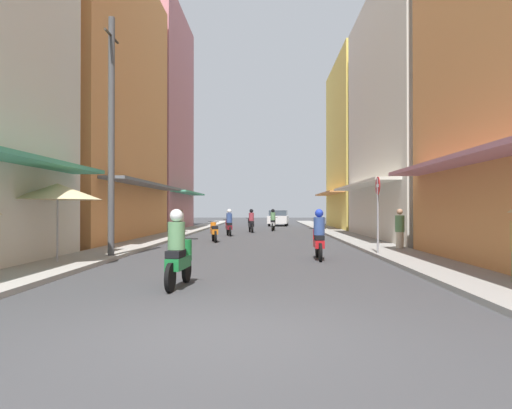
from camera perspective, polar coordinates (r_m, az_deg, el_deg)
name	(u,v)px	position (r m, az deg, el deg)	size (l,w,h in m)	color
ground_plane	(258,235)	(27.92, 0.20, -3.79)	(114.45, 114.45, 0.00)	#38383A
sidewalk_left	(174,234)	(28.46, -9.92, -3.60)	(1.80, 60.02, 0.12)	#9E9991
sidewalk_right	(342,235)	(28.26, 10.40, -3.62)	(1.80, 60.02, 0.12)	gray
building_left_mid	(81,101)	(25.94, -20.50, 11.73)	(7.05, 13.03, 14.17)	#D88C4C
building_left_far	(144,121)	(37.56, -13.44, 9.88)	(7.05, 10.44, 16.74)	#B7727F
building_right_mid	(428,115)	(26.17, 20.22, 10.17)	(7.05, 12.79, 12.87)	silver
building_right_far	(373,146)	(38.22, 14.04, 6.95)	(7.05, 10.82, 13.12)	#EFD159
motorbike_red	(319,237)	(14.75, 7.63, -3.95)	(0.55, 1.81, 1.58)	black
motorbike_black	(251,222)	(31.52, -0.61, -2.13)	(0.59, 1.80, 1.58)	black
motorbike_orange	(214,231)	(22.66, -5.12, -3.26)	(0.62, 1.79, 0.96)	black
motorbike_green	(179,252)	(9.62, -9.39, -5.77)	(0.55, 1.81, 1.58)	black
motorbike_silver	(273,221)	(33.84, 2.09, -2.03)	(0.55, 1.81, 1.58)	black
motorbike_maroon	(229,224)	(27.58, -3.32, -2.36)	(0.62, 1.79, 1.58)	black
parked_car	(278,218)	(43.84, 2.74, -1.64)	(2.14, 4.25, 1.45)	silver
pedestrian_far	(181,220)	(33.72, -9.07, -1.92)	(0.34, 0.34, 1.54)	#262628
pedestrian_crossing	(400,230)	(18.23, 17.08, -3.00)	(0.34, 0.34, 1.59)	beige
vendor_umbrella	(58,192)	(14.12, -22.99, 1.46)	(2.39, 2.39, 2.29)	#99999E
utility_pole	(111,135)	(15.59, -17.18, 8.03)	(0.20, 1.20, 7.64)	#4C4C4F
street_sign_no_entry	(378,205)	(16.04, 14.60, -0.04)	(0.07, 0.60, 2.65)	gray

